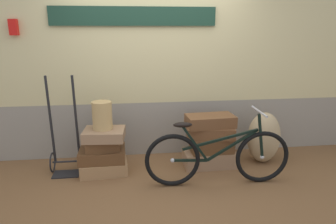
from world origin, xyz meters
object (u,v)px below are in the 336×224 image
at_px(suitcase_0, 104,165).
at_px(suitcase_1, 102,154).
at_px(luggage_trolley, 66,149).
at_px(suitcase_5, 212,145).
at_px(suitcase_7, 210,121).
at_px(wicker_basket, 102,115).
at_px(burlap_sack, 264,137).
at_px(suitcase_4, 209,158).
at_px(suitcase_6, 210,132).
at_px(suitcase_3, 104,134).
at_px(suitcase_2, 102,144).
at_px(bicycle, 217,157).

height_order(suitcase_0, suitcase_1, suitcase_1).
bearing_deg(luggage_trolley, suitcase_5, -2.22).
relative_size(suitcase_7, wicker_basket, 1.77).
bearing_deg(luggage_trolley, burlap_sack, -0.20).
height_order(suitcase_5, wicker_basket, wicker_basket).
relative_size(luggage_trolley, burlap_sack, 1.78).
bearing_deg(suitcase_5, suitcase_0, 177.30).
distance_m(suitcase_4, burlap_sack, 0.82).
height_order(suitcase_4, burlap_sack, burlap_sack).
xyz_separation_m(suitcase_0, suitcase_6, (1.41, -0.01, 0.40)).
xyz_separation_m(suitcase_1, suitcase_4, (1.43, 0.01, -0.14)).
xyz_separation_m(suitcase_0, suitcase_3, (0.03, -0.04, 0.44)).
bearing_deg(suitcase_6, suitcase_5, -35.55).
bearing_deg(suitcase_7, suitcase_5, -63.74).
height_order(suitcase_2, suitcase_3, suitcase_3).
height_order(suitcase_1, suitcase_5, suitcase_5).
bearing_deg(suitcase_2, suitcase_4, -5.10).
distance_m(suitcase_5, burlap_sack, 0.76).
bearing_deg(suitcase_1, luggage_trolley, 173.18).
bearing_deg(suitcase_6, suitcase_7, 90.06).
xyz_separation_m(suitcase_4, bicycle, (-0.04, -0.52, 0.24)).
relative_size(suitcase_6, wicker_basket, 1.77).
xyz_separation_m(suitcase_2, wicker_basket, (0.02, 0.02, 0.38)).
bearing_deg(suitcase_6, wicker_basket, -173.00).
distance_m(suitcase_2, burlap_sack, 2.20).
height_order(suitcase_1, luggage_trolley, luggage_trolley).
relative_size(suitcase_3, burlap_sack, 0.71).
bearing_deg(suitcase_7, suitcase_1, 176.53).
relative_size(suitcase_4, suitcase_6, 1.10).
xyz_separation_m(suitcase_3, suitcase_5, (1.40, 0.01, -0.21)).
bearing_deg(suitcase_4, suitcase_2, -179.33).
xyz_separation_m(suitcase_7, bicycle, (-0.04, -0.52, -0.29)).
bearing_deg(suitcase_0, suitcase_1, -157.83).
bearing_deg(burlap_sack, suitcase_4, -177.41).
height_order(suitcase_4, suitcase_5, suitcase_5).
height_order(suitcase_2, suitcase_5, suitcase_2).
bearing_deg(suitcase_5, suitcase_1, 177.50).
height_order(suitcase_5, bicycle, bicycle).
bearing_deg(luggage_trolley, suitcase_4, -1.35).
distance_m(suitcase_1, suitcase_4, 1.43).
relative_size(suitcase_0, suitcase_1, 1.02).
distance_m(suitcase_1, burlap_sack, 2.21).
relative_size(suitcase_3, suitcase_7, 0.80).
distance_m(suitcase_1, suitcase_5, 1.45).
height_order(suitcase_1, suitcase_6, suitcase_6).
bearing_deg(suitcase_4, bicycle, -94.82).
bearing_deg(suitcase_1, suitcase_3, -40.85).
height_order(suitcase_5, luggage_trolley, luggage_trolley).
xyz_separation_m(suitcase_3, suitcase_7, (1.38, 0.05, 0.11)).
relative_size(suitcase_5, wicker_basket, 1.57).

